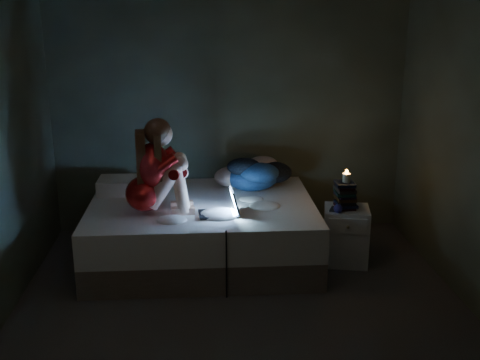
{
  "coord_description": "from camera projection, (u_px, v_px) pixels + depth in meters",
  "views": [
    {
      "loc": [
        -0.29,
        -3.98,
        2.29
      ],
      "look_at": [
        0.05,
        1.0,
        0.8
      ],
      "focal_mm": 43.4,
      "sensor_mm": 36.0,
      "label": 1
    }
  ],
  "objects": [
    {
      "name": "floor",
      "position": [
        242.0,
        317.0,
        4.48
      ],
      "size": [
        3.6,
        3.8,
        0.02
      ],
      "primitive_type": "cube",
      "color": "#332C28",
      "rests_on": "ground"
    },
    {
      "name": "wall_back",
      "position": [
        229.0,
        108.0,
        5.93
      ],
      "size": [
        3.6,
        0.02,
        2.6
      ],
      "primitive_type": "cube",
      "color": "#2F3225",
      "rests_on": "ground"
    },
    {
      "name": "wall_front",
      "position": [
        278.0,
        269.0,
        2.28
      ],
      "size": [
        3.6,
        0.02,
        2.6
      ],
      "primitive_type": "cube",
      "color": "#2F3225",
      "rests_on": "ground"
    },
    {
      "name": "bed",
      "position": [
        203.0,
        231.0,
        5.43
      ],
      "size": [
        2.05,
        1.54,
        0.56
      ],
      "primitive_type": null,
      "color": "beige",
      "rests_on": "ground"
    },
    {
      "name": "pillow",
      "position": [
        124.0,
        185.0,
        5.61
      ],
      "size": [
        0.48,
        0.34,
        0.14
      ],
      "primitive_type": "cube",
      "color": "silver",
      "rests_on": "bed"
    },
    {
      "name": "woman",
      "position": [
        144.0,
        167.0,
        4.94
      ],
      "size": [
        0.55,
        0.39,
        0.84
      ],
      "primitive_type": null,
      "rotation": [
        0.0,
        0.0,
        0.1
      ],
      "color": "#A3111A",
      "rests_on": "bed"
    },
    {
      "name": "laptop",
      "position": [
        218.0,
        202.0,
        4.98
      ],
      "size": [
        0.36,
        0.27,
        0.24
      ],
      "primitive_type": null,
      "rotation": [
        0.0,
        0.0,
        0.08
      ],
      "color": "black",
      "rests_on": "bed"
    },
    {
      "name": "clothes_pile",
      "position": [
        252.0,
        172.0,
        5.72
      ],
      "size": [
        0.59,
        0.5,
        0.33
      ],
      "primitive_type": null,
      "rotation": [
        0.0,
        0.0,
        0.11
      ],
      "color": "navy",
      "rests_on": "bed"
    },
    {
      "name": "nightstand",
      "position": [
        346.0,
        235.0,
        5.35
      ],
      "size": [
        0.46,
        0.42,
        0.53
      ],
      "primitive_type": "cube",
      "rotation": [
        0.0,
        0.0,
        -0.19
      ],
      "color": "silver",
      "rests_on": "ground"
    },
    {
      "name": "book_stack",
      "position": [
        345.0,
        194.0,
        5.25
      ],
      "size": [
        0.19,
        0.25,
        0.27
      ],
      "primitive_type": null,
      "color": "black",
      "rests_on": "nightstand"
    },
    {
      "name": "candle",
      "position": [
        347.0,
        175.0,
        5.2
      ],
      "size": [
        0.07,
        0.07,
        0.08
      ],
      "primitive_type": "cylinder",
      "color": "beige",
      "rests_on": "book_stack"
    },
    {
      "name": "phone",
      "position": [
        336.0,
        210.0,
        5.21
      ],
      "size": [
        0.1,
        0.15,
        0.01
      ],
      "primitive_type": "cube",
      "rotation": [
        0.0,
        0.0,
        -0.21
      ],
      "color": "black",
      "rests_on": "nightstand"
    },
    {
      "name": "blue_orb",
      "position": [
        341.0,
        209.0,
        5.13
      ],
      "size": [
        0.08,
        0.08,
        0.08
      ],
      "primitive_type": "sphere",
      "color": "#302E91",
      "rests_on": "nightstand"
    }
  ]
}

